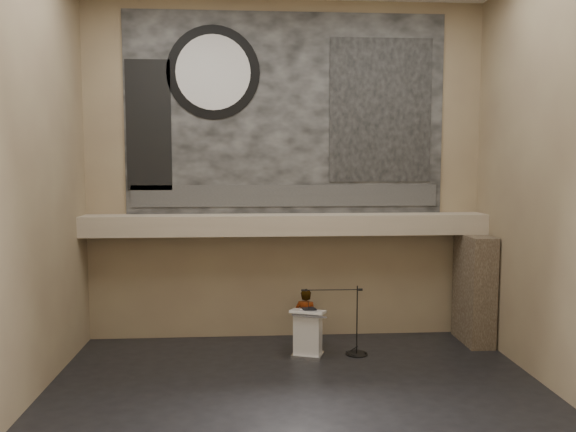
{
  "coord_description": "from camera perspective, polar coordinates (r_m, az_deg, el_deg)",
  "views": [
    {
      "loc": [
        -0.91,
        -10.24,
        4.45
      ],
      "look_at": [
        0.0,
        3.2,
        3.2
      ],
      "focal_mm": 35.0,
      "sensor_mm": 36.0,
      "label": 1
    }
  ],
  "objects": [
    {
      "name": "banner",
      "position": [
        14.3,
        -0.21,
        10.32
      ],
      "size": [
        8.0,
        0.05,
        5.0
      ],
      "primitive_type": "cube",
      "color": "black",
      "rests_on": "wall_back"
    },
    {
      "name": "wall_back",
      "position": [
        14.27,
        -0.22,
        4.5
      ],
      "size": [
        10.0,
        0.02,
        8.5
      ],
      "primitive_type": "cube",
      "color": "#79644D",
      "rests_on": "floor"
    },
    {
      "name": "wall_right",
      "position": [
        11.83,
        26.17,
        3.79
      ],
      "size": [
        0.02,
        8.0,
        8.5
      ],
      "primitive_type": "cube",
      "color": "#79644D",
      "rests_on": "floor"
    },
    {
      "name": "banner_clock_face",
      "position": [
        14.36,
        -7.61,
        14.27
      ],
      "size": [
        1.84,
        0.02,
        1.84
      ],
      "primitive_type": "cylinder",
      "rotation": [
        1.57,
        0.0,
        0.0
      ],
      "color": "silver",
      "rests_on": "banner"
    },
    {
      "name": "wall_front",
      "position": [
        6.31,
        4.42,
        3.48
      ],
      "size": [
        10.0,
        0.02,
        8.5
      ],
      "primitive_type": "cube",
      "color": "#79644D",
      "rests_on": "floor"
    },
    {
      "name": "banner_clock_rim",
      "position": [
        14.38,
        -7.61,
        14.26
      ],
      "size": [
        2.3,
        0.02,
        2.3
      ],
      "primitive_type": "cylinder",
      "rotation": [
        1.57,
        0.0,
        0.0
      ],
      "color": "black",
      "rests_on": "banner"
    },
    {
      "name": "floor",
      "position": [
        11.2,
        1.16,
        -18.1
      ],
      "size": [
        10.0,
        10.0,
        0.0
      ],
      "primitive_type": "plane",
      "color": "black",
      "rests_on": "ground"
    },
    {
      "name": "lectern",
      "position": [
        13.24,
        2.03,
        -11.82
      ],
      "size": [
        0.9,
        0.77,
        1.14
      ],
      "rotation": [
        0.0,
        0.0,
        -0.34
      ],
      "color": "silver",
      "rests_on": "floor"
    },
    {
      "name": "wall_left",
      "position": [
        11.03,
        -25.7,
        3.74
      ],
      "size": [
        0.02,
        8.0,
        8.5
      ],
      "primitive_type": "cube",
      "color": "#79644D",
      "rests_on": "floor"
    },
    {
      "name": "soffit",
      "position": [
        13.95,
        -0.11,
        -0.87
      ],
      "size": [
        10.0,
        0.8,
        0.5
      ],
      "primitive_type": "cube",
      "color": "gray",
      "rests_on": "wall_back"
    },
    {
      "name": "banner_building_print",
      "position": [
        14.62,
        9.39,
        10.53
      ],
      "size": [
        2.6,
        0.02,
        3.6
      ],
      "primitive_type": "cube",
      "color": "black",
      "rests_on": "banner"
    },
    {
      "name": "speaker_person",
      "position": [
        13.65,
        1.81,
        -10.45
      ],
      "size": [
        0.63,
        0.52,
        1.49
      ],
      "primitive_type": "imported",
      "rotation": [
        0.0,
        0.0,
        2.79
      ],
      "color": "silver",
      "rests_on": "floor"
    },
    {
      "name": "stone_pier",
      "position": [
        14.83,
        18.39,
        -7.04
      ],
      "size": [
        0.6,
        1.4,
        2.7
      ],
      "primitive_type": "cube",
      "color": "#3E3226",
      "rests_on": "floor"
    },
    {
      "name": "banner_brick_print",
      "position": [
        14.42,
        -13.98,
        8.92
      ],
      "size": [
        1.1,
        0.02,
        3.2
      ],
      "primitive_type": "cube",
      "color": "black",
      "rests_on": "banner"
    },
    {
      "name": "mic_stand",
      "position": [
        13.56,
        6.79,
        -12.76
      ],
      "size": [
        1.57,
        0.52,
        1.63
      ],
      "rotation": [
        0.0,
        0.0,
        -0.02
      ],
      "color": "black",
      "rests_on": "floor"
    },
    {
      "name": "papers",
      "position": [
        13.03,
        1.54,
        -9.58
      ],
      "size": [
        0.3,
        0.34,
        0.0
      ],
      "primitive_type": "cube",
      "rotation": [
        0.0,
        0.0,
        -0.43
      ],
      "color": "silver",
      "rests_on": "lectern"
    },
    {
      "name": "sprinkler_left",
      "position": [
        13.92,
        -6.69,
        -2.08
      ],
      "size": [
        0.04,
        0.04,
        0.06
      ],
      "primitive_type": "cylinder",
      "color": "#B2893D",
      "rests_on": "soffit"
    },
    {
      "name": "sprinkler_right",
      "position": [
        14.19,
        7.59,
        -1.95
      ],
      "size": [
        0.04,
        0.04,
        0.06
      ],
      "primitive_type": "cylinder",
      "color": "#B2893D",
      "rests_on": "soffit"
    },
    {
      "name": "binder",
      "position": [
        13.12,
        2.16,
        -9.42
      ],
      "size": [
        0.33,
        0.29,
        0.04
      ],
      "primitive_type": "cube",
      "rotation": [
        0.0,
        0.0,
        0.22
      ],
      "color": "black",
      "rests_on": "lectern"
    },
    {
      "name": "banner_text_strip",
      "position": [
        14.22,
        -0.2,
        2.08
      ],
      "size": [
        7.76,
        0.02,
        0.55
      ],
      "primitive_type": "cube",
      "color": "#303030",
      "rests_on": "banner"
    }
  ]
}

